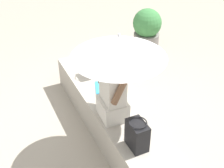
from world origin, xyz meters
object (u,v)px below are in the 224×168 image
(person_seated, at_px, (113,88))
(parasol, at_px, (119,47))
(tote_bag_canvas, at_px, (94,64))
(magazine, at_px, (103,87))
(planter_near, at_px, (147,31))
(handbag_black, at_px, (137,135))

(person_seated, distance_m, parasol, 0.50)
(tote_bag_canvas, bearing_deg, parasol, 173.32)
(tote_bag_canvas, bearing_deg, person_seated, 169.99)
(parasol, relative_size, magazine, 3.66)
(tote_bag_canvas, bearing_deg, planter_near, -56.40)
(magazine, xyz_separation_m, planter_near, (1.26, -1.40, 0.01))
(tote_bag_canvas, height_order, magazine, tote_bag_canvas)
(person_seated, xyz_separation_m, parasol, (-0.03, -0.05, 0.50))
(magazine, bearing_deg, planter_near, -28.67)
(parasol, relative_size, tote_bag_canvas, 3.16)
(parasol, xyz_separation_m, handbag_black, (-0.50, 0.04, -0.73))
(handbag_black, bearing_deg, parasol, -4.22)
(tote_bag_canvas, bearing_deg, magazine, 175.33)
(handbag_black, bearing_deg, planter_near, -32.66)
(magazine, bearing_deg, parasol, -168.65)
(handbag_black, relative_size, planter_near, 0.37)
(handbag_black, distance_m, tote_bag_canvas, 1.47)
(parasol, height_order, tote_bag_canvas, parasol)
(person_seated, xyz_separation_m, tote_bag_canvas, (0.92, -0.16, -0.23))
(person_seated, relative_size, tote_bag_canvas, 2.78)
(tote_bag_canvas, xyz_separation_m, planter_near, (0.91, -1.37, -0.15))
(person_seated, bearing_deg, tote_bag_canvas, -10.01)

